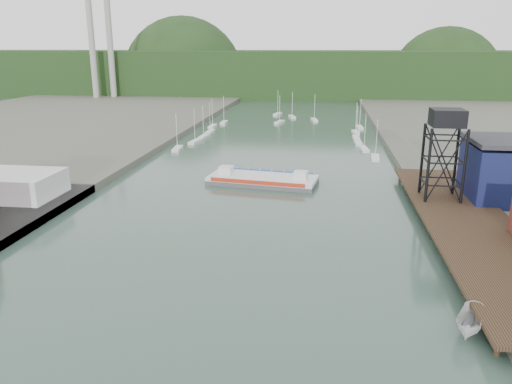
# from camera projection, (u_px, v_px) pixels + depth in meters

# --- Properties ---
(east_pier) EXTENTS (14.00, 70.00, 2.45)m
(east_pier) POSITION_uv_depth(u_px,v_px,m) (470.00, 223.00, 78.07)
(east_pier) COLOR black
(east_pier) RESTS_ON ground
(white_shed) EXTENTS (18.00, 12.00, 4.50)m
(white_shed) POSITION_uv_depth(u_px,v_px,m) (9.00, 185.00, 92.68)
(white_shed) COLOR silver
(white_shed) RESTS_ON west_quay
(lift_tower) EXTENTS (6.50, 6.50, 16.00)m
(lift_tower) POSITION_uv_depth(u_px,v_px,m) (447.00, 123.00, 86.83)
(lift_tower) COLOR black
(lift_tower) RESTS_ON east_pier
(marina_sailboats) EXTENTS (57.71, 92.65, 0.90)m
(marina_sailboats) POSITION_uv_depth(u_px,v_px,m) (283.00, 131.00, 172.15)
(marina_sailboats) COLOR silver
(marina_sailboats) RESTS_ON ground
(smokestacks) EXTENTS (11.20, 8.20, 60.00)m
(smokestacks) POSITION_uv_depth(u_px,v_px,m) (101.00, 44.00, 266.90)
(smokestacks) COLOR gray
(smokestacks) RESTS_ON ground
(distant_hills) EXTENTS (500.00, 120.00, 80.00)m
(distant_hills) POSITION_uv_depth(u_px,v_px,m) (298.00, 75.00, 324.79)
(distant_hills) COLOR #1C3316
(distant_hills) RESTS_ON ground
(chain_ferry) EXTENTS (24.16, 12.47, 3.32)m
(chain_ferry) POSITION_uv_depth(u_px,v_px,m) (263.00, 179.00, 107.58)
(chain_ferry) COLOR #4B4B4E
(chain_ferry) RESTS_ON ground
(motorboat) EXTENTS (5.08, 7.09, 2.57)m
(motorboat) POSITION_uv_depth(u_px,v_px,m) (471.00, 322.00, 51.21)
(motorboat) COLOR silver
(motorboat) RESTS_ON ground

